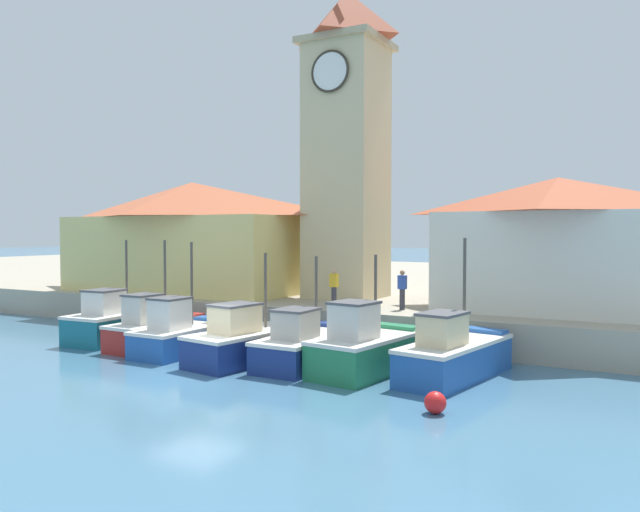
{
  "coord_description": "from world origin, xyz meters",
  "views": [
    {
      "loc": [
        12.9,
        -15.49,
        4.57
      ],
      "look_at": [
        -0.22,
        8.56,
        3.5
      ],
      "focal_mm": 35.0,
      "sensor_mm": 36.0,
      "label": 1
    }
  ],
  "objects_px": {
    "fishing_boat_left_inner": "(182,335)",
    "fishing_boat_right_inner": "(454,355)",
    "fishing_boat_left_outer": "(155,329)",
    "mooring_buoy": "(435,403)",
    "fishing_boat_far_left": "(117,322)",
    "dock_worker_along_quay": "(402,289)",
    "dock_worker_near_tower": "(334,287)",
    "fishing_boat_mid_left": "(252,341)",
    "fishing_boat_center": "(307,345)",
    "fishing_boat_mid_right": "(365,349)",
    "warehouse_right": "(557,242)",
    "warehouse_left": "(192,236)",
    "clock_tower": "(347,138)"
  },
  "relations": [
    {
      "from": "fishing_boat_left_inner",
      "to": "fishing_boat_right_inner",
      "type": "distance_m",
      "value": 10.18
    },
    {
      "from": "fishing_boat_left_outer",
      "to": "mooring_buoy",
      "type": "xyz_separation_m",
      "value": [
        12.5,
        -3.31,
        -0.44
      ]
    },
    {
      "from": "fishing_boat_far_left",
      "to": "fishing_boat_right_inner",
      "type": "height_order",
      "value": "fishing_boat_right_inner"
    },
    {
      "from": "fishing_boat_far_left",
      "to": "dock_worker_along_quay",
      "type": "bearing_deg",
      "value": 25.89
    },
    {
      "from": "dock_worker_near_tower",
      "to": "fishing_boat_left_inner",
      "type": "bearing_deg",
      "value": -123.09
    },
    {
      "from": "fishing_boat_mid_left",
      "to": "fishing_boat_left_inner",
      "type": "bearing_deg",
      "value": -177.3
    },
    {
      "from": "dock_worker_near_tower",
      "to": "fishing_boat_mid_left",
      "type": "bearing_deg",
      "value": -95.37
    },
    {
      "from": "dock_worker_near_tower",
      "to": "fishing_boat_right_inner",
      "type": "bearing_deg",
      "value": -34.7
    },
    {
      "from": "fishing_boat_far_left",
      "to": "mooring_buoy",
      "type": "height_order",
      "value": "fishing_boat_far_left"
    },
    {
      "from": "fishing_boat_left_inner",
      "to": "mooring_buoy",
      "type": "relative_size",
      "value": 7.4
    },
    {
      "from": "fishing_boat_left_inner",
      "to": "fishing_boat_center",
      "type": "distance_m",
      "value": 5.17
    },
    {
      "from": "fishing_boat_mid_right",
      "to": "warehouse_right",
      "type": "height_order",
      "value": "warehouse_right"
    },
    {
      "from": "fishing_boat_right_inner",
      "to": "mooring_buoy",
      "type": "relative_size",
      "value": 9.22
    },
    {
      "from": "fishing_boat_left_inner",
      "to": "fishing_boat_mid_left",
      "type": "distance_m",
      "value": 3.08
    },
    {
      "from": "warehouse_right",
      "to": "dock_worker_near_tower",
      "type": "distance_m",
      "value": 9.39
    },
    {
      "from": "warehouse_left",
      "to": "warehouse_right",
      "type": "bearing_deg",
      "value": 2.47
    },
    {
      "from": "dock_worker_along_quay",
      "to": "fishing_boat_right_inner",
      "type": "bearing_deg",
      "value": -53.94
    },
    {
      "from": "clock_tower",
      "to": "dock_worker_along_quay",
      "type": "relative_size",
      "value": 10.05
    },
    {
      "from": "fishing_boat_right_inner",
      "to": "mooring_buoy",
      "type": "distance_m",
      "value": 3.98
    },
    {
      "from": "dock_worker_near_tower",
      "to": "fishing_boat_far_left",
      "type": "bearing_deg",
      "value": -148.96
    },
    {
      "from": "clock_tower",
      "to": "dock_worker_along_quay",
      "type": "distance_m",
      "value": 8.64
    },
    {
      "from": "fishing_boat_mid_left",
      "to": "dock_worker_along_quay",
      "type": "height_order",
      "value": "fishing_boat_mid_left"
    },
    {
      "from": "fishing_boat_mid_left",
      "to": "fishing_boat_center",
      "type": "distance_m",
      "value": 2.1
    },
    {
      "from": "fishing_boat_right_inner",
      "to": "warehouse_left",
      "type": "height_order",
      "value": "warehouse_left"
    },
    {
      "from": "fishing_boat_right_inner",
      "to": "mooring_buoy",
      "type": "height_order",
      "value": "fishing_boat_right_inner"
    },
    {
      "from": "fishing_boat_left_outer",
      "to": "fishing_boat_mid_left",
      "type": "height_order",
      "value": "fishing_boat_left_outer"
    },
    {
      "from": "fishing_boat_left_inner",
      "to": "mooring_buoy",
      "type": "bearing_deg",
      "value": -15.15
    },
    {
      "from": "fishing_boat_mid_right",
      "to": "fishing_boat_right_inner",
      "type": "bearing_deg",
      "value": 13.3
    },
    {
      "from": "warehouse_left",
      "to": "mooring_buoy",
      "type": "bearing_deg",
      "value": -33.15
    },
    {
      "from": "fishing_boat_left_outer",
      "to": "clock_tower",
      "type": "relative_size",
      "value": 0.26
    },
    {
      "from": "fishing_boat_mid_left",
      "to": "warehouse_right",
      "type": "height_order",
      "value": "warehouse_right"
    },
    {
      "from": "fishing_boat_center",
      "to": "fishing_boat_left_outer",
      "type": "bearing_deg",
      "value": -179.47
    },
    {
      "from": "fishing_boat_mid_right",
      "to": "mooring_buoy",
      "type": "distance_m",
      "value": 4.73
    },
    {
      "from": "fishing_boat_left_outer",
      "to": "fishing_boat_left_inner",
      "type": "height_order",
      "value": "fishing_boat_left_outer"
    },
    {
      "from": "mooring_buoy",
      "to": "dock_worker_near_tower",
      "type": "xyz_separation_m",
      "value": [
        -7.22,
        8.42,
        1.94
      ]
    },
    {
      "from": "fishing_boat_mid_right",
      "to": "dock_worker_along_quay",
      "type": "distance_m",
      "value": 5.92
    },
    {
      "from": "fishing_boat_far_left",
      "to": "dock_worker_near_tower",
      "type": "relative_size",
      "value": 2.78
    },
    {
      "from": "fishing_boat_center",
      "to": "fishing_boat_mid_right",
      "type": "height_order",
      "value": "fishing_boat_mid_right"
    },
    {
      "from": "fishing_boat_right_inner",
      "to": "dock_worker_along_quay",
      "type": "relative_size",
      "value": 3.21
    },
    {
      "from": "fishing_boat_center",
      "to": "fishing_boat_right_inner",
      "type": "xyz_separation_m",
      "value": [
        4.98,
        0.51,
        0.05
      ]
    },
    {
      "from": "fishing_boat_mid_right",
      "to": "clock_tower",
      "type": "height_order",
      "value": "clock_tower"
    },
    {
      "from": "fishing_boat_center",
      "to": "fishing_boat_mid_right",
      "type": "relative_size",
      "value": 1.03
    },
    {
      "from": "clock_tower",
      "to": "warehouse_left",
      "type": "relative_size",
      "value": 1.24
    },
    {
      "from": "fishing_boat_far_left",
      "to": "fishing_boat_center",
      "type": "height_order",
      "value": "fishing_boat_far_left"
    },
    {
      "from": "fishing_boat_mid_left",
      "to": "dock_worker_near_tower",
      "type": "bearing_deg",
      "value": 84.63
    },
    {
      "from": "fishing_boat_left_inner",
      "to": "warehouse_left",
      "type": "bearing_deg",
      "value": 128.03
    },
    {
      "from": "warehouse_left",
      "to": "dock_worker_along_quay",
      "type": "height_order",
      "value": "warehouse_left"
    },
    {
      "from": "clock_tower",
      "to": "fishing_boat_right_inner",
      "type": "bearing_deg",
      "value": -46.71
    },
    {
      "from": "fishing_boat_far_left",
      "to": "fishing_boat_left_outer",
      "type": "height_order",
      "value": "fishing_boat_left_outer"
    },
    {
      "from": "fishing_boat_left_outer",
      "to": "dock_worker_near_tower",
      "type": "height_order",
      "value": "fishing_boat_left_outer"
    }
  ]
}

